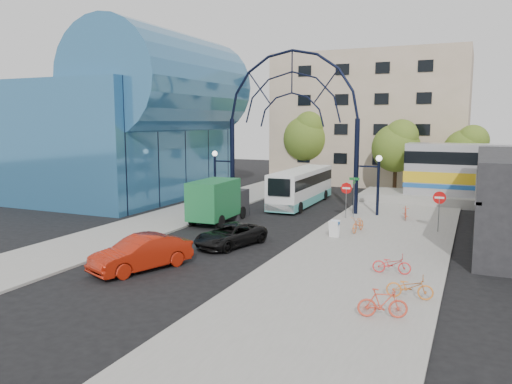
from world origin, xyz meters
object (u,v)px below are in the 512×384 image
at_px(do_not_enter_sign, 439,202).
at_px(bike_near_b, 405,213).
at_px(city_bus, 301,186).
at_px(bike_far_b, 383,303).
at_px(green_truck, 219,201).
at_px(bike_far_a, 392,264).
at_px(stop_sign, 346,191).
at_px(bike_far_c, 410,287).
at_px(red_sedan, 141,253).
at_px(sandwich_board, 334,227).
at_px(tree_north_c, 468,149).
at_px(street_name_sign, 354,189).
at_px(tree_north_a, 397,145).
at_px(tree_north_b, 308,136).
at_px(gateway_arch, 292,98).
at_px(bike_near_a, 358,224).
at_px(black_suv, 230,235).

xyz_separation_m(do_not_enter_sign, bike_near_b, (-2.34, 3.22, -1.41)).
xyz_separation_m(city_bus, bike_near_b, (8.76, -3.61, -0.95)).
distance_m(bike_near_b, bike_far_b, 18.34).
xyz_separation_m(green_truck, bike_far_a, (12.69, -7.58, -0.90)).
bearing_deg(stop_sign, bike_far_a, -67.21).
bearing_deg(bike_far_b, bike_far_c, -32.23).
bearing_deg(city_bus, red_sedan, -93.18).
distance_m(sandwich_board, bike_far_c, 10.19).
xyz_separation_m(sandwich_board, tree_north_c, (6.52, 21.95, 3.53)).
height_order(street_name_sign, tree_north_c, tree_north_c).
height_order(tree_north_a, bike_far_c, tree_north_a).
height_order(tree_north_b, green_truck, tree_north_b).
relative_size(gateway_arch, city_bus, 1.29).
height_order(tree_north_c, green_truck, tree_north_c).
height_order(stop_sign, tree_north_a, tree_north_a).
height_order(tree_north_a, tree_north_c, tree_north_a).
bearing_deg(stop_sign, gateway_arch, 157.37).
xyz_separation_m(tree_north_b, bike_far_a, (13.64, -29.73, -4.71)).
relative_size(tree_north_c, bike_near_a, 3.60).
relative_size(do_not_enter_sign, green_truck, 0.42).
distance_m(tree_north_a, bike_far_a, 26.30).
bearing_deg(bike_near_b, tree_north_a, 91.47).
distance_m(do_not_enter_sign, bike_near_b, 4.22).
bearing_deg(tree_north_a, bike_near_b, -78.71).
distance_m(bike_near_a, bike_near_b, 5.63).
distance_m(city_bus, green_truck, 9.48).
xyz_separation_m(bike_far_a, bike_far_b, (0.51, -5.25, 0.08)).
xyz_separation_m(gateway_arch, bike_near_b, (8.66, -0.78, -7.99)).
relative_size(bike_near_a, bike_far_a, 1.09).
relative_size(sandwich_board, bike_near_a, 0.55).
bearing_deg(bike_near_a, bike_near_b, 74.70).
xyz_separation_m(tree_north_b, bike_far_c, (14.76, -32.66, -4.69)).
xyz_separation_m(stop_sign, sandwich_board, (0.80, -6.02, -1.25)).
relative_size(tree_north_b, bike_near_a, 4.43).
height_order(bike_near_b, bike_far_c, bike_far_c).
distance_m(bike_far_b, bike_far_c, 2.40).
xyz_separation_m(bike_near_a, bike_far_a, (3.21, -7.80, -0.04)).
distance_m(do_not_enter_sign, bike_far_c, 12.81).
relative_size(green_truck, bike_far_a, 3.54).
bearing_deg(black_suv, bike_far_b, -21.66).
relative_size(street_name_sign, red_sedan, 0.59).
bearing_deg(bike_near_a, black_suv, -127.69).
height_order(do_not_enter_sign, sandwich_board, do_not_enter_sign).
bearing_deg(bike_near_b, stop_sign, -172.29).
relative_size(gateway_arch, green_truck, 2.33).
relative_size(sandwich_board, tree_north_b, 0.12).
bearing_deg(sandwich_board, black_suv, -141.22).
bearing_deg(do_not_enter_sign, black_suv, -142.32).
relative_size(tree_north_a, bike_far_a, 4.22).
height_order(red_sedan, bike_near_b, red_sedan).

